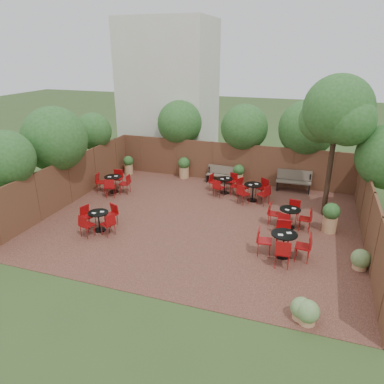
% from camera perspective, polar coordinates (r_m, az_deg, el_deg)
% --- Properties ---
extents(ground, '(80.00, 80.00, 0.00)m').
position_cam_1_polar(ground, '(14.59, 1.31, -4.58)').
color(ground, '#354F23').
rests_on(ground, ground).
extents(courtyard_paving, '(12.00, 10.00, 0.02)m').
position_cam_1_polar(courtyard_paving, '(14.59, 1.31, -4.55)').
color(courtyard_paving, '#3B1F18').
rests_on(courtyard_paving, ground).
extents(fence_back, '(12.00, 0.08, 2.00)m').
position_cam_1_polar(fence_back, '(18.74, 6.01, 4.57)').
color(fence_back, brown).
rests_on(fence_back, ground).
extents(fence_left, '(0.08, 10.00, 2.00)m').
position_cam_1_polar(fence_left, '(16.86, -18.48, 1.62)').
color(fence_left, brown).
rests_on(fence_left, ground).
extents(fence_right, '(0.08, 10.00, 2.00)m').
position_cam_1_polar(fence_right, '(13.78, 25.92, -3.94)').
color(fence_right, brown).
rests_on(fence_right, ground).
extents(neighbour_building, '(5.00, 4.00, 8.00)m').
position_cam_1_polar(neighbour_building, '(22.31, -3.54, 15.22)').
color(neighbour_building, silver).
rests_on(neighbour_building, ground).
extents(overhang_foliage, '(15.70, 10.71, 2.75)m').
position_cam_1_polar(overhang_foliage, '(16.67, 0.98, 8.76)').
color(overhang_foliage, '#22541B').
rests_on(overhang_foliage, ground).
extents(courtyard_tree, '(2.75, 2.65, 5.57)m').
position_cam_1_polar(courtyard_tree, '(14.96, 21.66, 11.19)').
color(courtyard_tree, black).
rests_on(courtyard_tree, courtyard_paving).
extents(park_bench_left, '(1.41, 0.56, 0.85)m').
position_cam_1_polar(park_bench_left, '(18.64, 4.44, 2.79)').
color(park_bench_left, brown).
rests_on(park_bench_left, courtyard_paving).
extents(park_bench_right, '(1.63, 0.57, 1.00)m').
position_cam_1_polar(park_bench_right, '(18.13, 15.54, 1.74)').
color(park_bench_right, brown).
rests_on(park_bench_right, courtyard_paving).
extents(bistro_tables, '(9.90, 6.79, 0.96)m').
position_cam_1_polar(bistro_tables, '(14.91, 2.84, -2.02)').
color(bistro_tables, black).
rests_on(bistro_tables, courtyard_paving).
extents(planters, '(10.87, 4.61, 1.14)m').
position_cam_1_polar(planters, '(17.44, 4.05, 1.95)').
color(planters, tan).
rests_on(planters, courtyard_paving).
extents(low_shrubs, '(2.16, 3.64, 0.64)m').
position_cam_1_polar(low_shrubs, '(10.90, 20.40, -14.03)').
color(low_shrubs, tan).
rests_on(low_shrubs, courtyard_paving).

